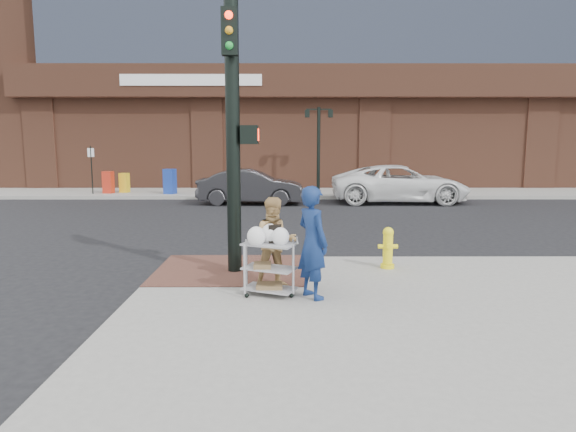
{
  "coord_description": "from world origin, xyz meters",
  "views": [
    {
      "loc": [
        0.48,
        -8.66,
        2.6
      ],
      "look_at": [
        0.5,
        0.47,
        1.25
      ],
      "focal_mm": 32.0,
      "sensor_mm": 36.0,
      "label": 1
    }
  ],
  "objects_px": {
    "woman_blue": "(313,242)",
    "fire_hydrant": "(388,247)",
    "sedan_dark": "(251,187)",
    "pedestrian_tan": "(275,242)",
    "traffic_signal_pole": "(234,127)",
    "utility_cart": "(269,263)",
    "lamp_post": "(319,140)",
    "minivan_white": "(400,184)"
  },
  "relations": [
    {
      "from": "woman_blue",
      "to": "fire_hydrant",
      "type": "relative_size",
      "value": 2.2
    },
    {
      "from": "woman_blue",
      "to": "sedan_dark",
      "type": "xyz_separation_m",
      "value": [
        -1.86,
        13.18,
        -0.32
      ]
    },
    {
      "from": "woman_blue",
      "to": "pedestrian_tan",
      "type": "relative_size",
      "value": 1.16
    },
    {
      "from": "pedestrian_tan",
      "to": "fire_hydrant",
      "type": "bearing_deg",
      "value": 19.96
    },
    {
      "from": "traffic_signal_pole",
      "to": "pedestrian_tan",
      "type": "relative_size",
      "value": 3.3
    },
    {
      "from": "utility_cart",
      "to": "woman_blue",
      "type": "bearing_deg",
      "value": -12.53
    },
    {
      "from": "traffic_signal_pole",
      "to": "woman_blue",
      "type": "relative_size",
      "value": 2.84
    },
    {
      "from": "woman_blue",
      "to": "fire_hydrant",
      "type": "xyz_separation_m",
      "value": [
        1.55,
        1.88,
        -0.47
      ]
    },
    {
      "from": "fire_hydrant",
      "to": "traffic_signal_pole",
      "type": "bearing_deg",
      "value": -175.11
    },
    {
      "from": "fire_hydrant",
      "to": "pedestrian_tan",
      "type": "bearing_deg",
      "value": -149.46
    },
    {
      "from": "lamp_post",
      "to": "pedestrian_tan",
      "type": "bearing_deg",
      "value": -96.0
    },
    {
      "from": "sedan_dark",
      "to": "traffic_signal_pole",
      "type": "bearing_deg",
      "value": -175.42
    },
    {
      "from": "traffic_signal_pole",
      "to": "woman_blue",
      "type": "bearing_deg",
      "value": -50.16
    },
    {
      "from": "traffic_signal_pole",
      "to": "lamp_post",
      "type": "bearing_deg",
      "value": 80.76
    },
    {
      "from": "woman_blue",
      "to": "minivan_white",
      "type": "relative_size",
      "value": 0.31
    },
    {
      "from": "minivan_white",
      "to": "fire_hydrant",
      "type": "height_order",
      "value": "minivan_white"
    },
    {
      "from": "woman_blue",
      "to": "minivan_white",
      "type": "distance_m",
      "value": 14.33
    },
    {
      "from": "utility_cart",
      "to": "fire_hydrant",
      "type": "distance_m",
      "value": 2.82
    },
    {
      "from": "traffic_signal_pole",
      "to": "fire_hydrant",
      "type": "bearing_deg",
      "value": 4.89
    },
    {
      "from": "woman_blue",
      "to": "pedestrian_tan",
      "type": "height_order",
      "value": "woman_blue"
    },
    {
      "from": "traffic_signal_pole",
      "to": "minivan_white",
      "type": "relative_size",
      "value": 0.88
    },
    {
      "from": "woman_blue",
      "to": "minivan_white",
      "type": "height_order",
      "value": "woman_blue"
    },
    {
      "from": "pedestrian_tan",
      "to": "fire_hydrant",
      "type": "height_order",
      "value": "pedestrian_tan"
    },
    {
      "from": "lamp_post",
      "to": "traffic_signal_pole",
      "type": "relative_size",
      "value": 0.8
    },
    {
      "from": "woman_blue",
      "to": "pedestrian_tan",
      "type": "bearing_deg",
      "value": 11.2
    },
    {
      "from": "pedestrian_tan",
      "to": "sedan_dark",
      "type": "relative_size",
      "value": 0.35
    },
    {
      "from": "woman_blue",
      "to": "utility_cart",
      "type": "bearing_deg",
      "value": 44.89
    },
    {
      "from": "minivan_white",
      "to": "sedan_dark",
      "type": "bearing_deg",
      "value": 95.67
    },
    {
      "from": "lamp_post",
      "to": "sedan_dark",
      "type": "xyz_separation_m",
      "value": [
        -2.98,
        -3.68,
        -1.9
      ]
    },
    {
      "from": "lamp_post",
      "to": "woman_blue",
      "type": "height_order",
      "value": "lamp_post"
    },
    {
      "from": "utility_cart",
      "to": "lamp_post",
      "type": "bearing_deg",
      "value": 83.86
    },
    {
      "from": "woman_blue",
      "to": "fire_hydrant",
      "type": "distance_m",
      "value": 2.48
    },
    {
      "from": "sedan_dark",
      "to": "utility_cart",
      "type": "xyz_separation_m",
      "value": [
        1.18,
        -13.03,
        -0.05
      ]
    },
    {
      "from": "utility_cart",
      "to": "fire_hydrant",
      "type": "xyz_separation_m",
      "value": [
        2.23,
        1.73,
        -0.1
      ]
    },
    {
      "from": "woman_blue",
      "to": "minivan_white",
      "type": "bearing_deg",
      "value": -50.28
    },
    {
      "from": "woman_blue",
      "to": "sedan_dark",
      "type": "height_order",
      "value": "woman_blue"
    },
    {
      "from": "traffic_signal_pole",
      "to": "sedan_dark",
      "type": "distance_m",
      "value": 11.76
    },
    {
      "from": "lamp_post",
      "to": "sedan_dark",
      "type": "distance_m",
      "value": 5.1
    },
    {
      "from": "lamp_post",
      "to": "minivan_white",
      "type": "xyz_separation_m",
      "value": [
        3.24,
        -3.21,
        -1.83
      ]
    },
    {
      "from": "pedestrian_tan",
      "to": "sedan_dark",
      "type": "height_order",
      "value": "pedestrian_tan"
    },
    {
      "from": "sedan_dark",
      "to": "pedestrian_tan",
      "type": "bearing_deg",
      "value": -172.13
    },
    {
      "from": "sedan_dark",
      "to": "woman_blue",
      "type": "bearing_deg",
      "value": -169.87
    }
  ]
}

